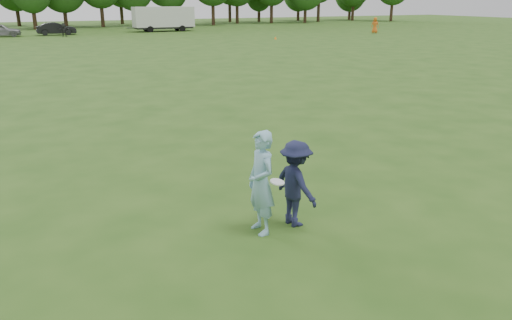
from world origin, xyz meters
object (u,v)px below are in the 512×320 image
(player_far_c, at_px, (375,25))
(cargo_trailer, at_px, (163,18))
(defender, at_px, (296,184))
(player_far_d, at_px, (64,30))
(car_f, at_px, (56,29))
(thrower, at_px, (261,183))
(field_cone, at_px, (275,38))
(car_e, at_px, (0,30))

(player_far_c, relative_size, cargo_trailer, 0.22)
(defender, height_order, player_far_c, player_far_c)
(player_far_c, relative_size, player_far_d, 1.27)
(player_far_d, bearing_deg, car_f, 100.53)
(thrower, distance_m, field_cone, 47.40)
(defender, distance_m, field_cone, 47.04)
(player_far_d, bearing_deg, field_cone, -32.48)
(car_f, bearing_deg, player_far_d, -170.42)
(thrower, bearing_deg, player_far_d, 176.67)
(car_f, bearing_deg, field_cone, -128.88)
(player_far_c, distance_m, cargo_trailer, 27.99)
(player_far_c, height_order, car_e, player_far_c)
(player_far_d, distance_m, cargo_trailer, 14.12)
(car_e, xyz_separation_m, car_f, (6.15, 0.37, -0.02))
(player_far_d, xyz_separation_m, cargo_trailer, (13.23, 4.83, 0.99))
(player_far_c, bearing_deg, thrower, 88.29)
(car_f, height_order, field_cone, car_f)
(cargo_trailer, bearing_deg, car_f, -174.50)
(defender, relative_size, cargo_trailer, 0.19)
(thrower, bearing_deg, car_f, 177.32)
(player_far_c, height_order, car_f, player_far_c)
(thrower, distance_m, car_f, 59.14)
(defender, bearing_deg, car_e, -2.72)
(player_far_d, height_order, car_e, player_far_d)
(defender, bearing_deg, thrower, 82.26)
(field_cone, distance_m, cargo_trailer, 20.09)
(player_far_d, relative_size, car_e, 0.35)
(car_e, height_order, cargo_trailer, cargo_trailer)
(defender, height_order, car_e, defender)
(player_far_d, xyz_separation_m, car_e, (-6.70, 3.13, -0.02))
(thrower, relative_size, player_far_c, 1.01)
(player_far_c, distance_m, car_f, 39.70)
(defender, xyz_separation_m, car_f, (0.63, 59.11, -0.11))
(player_far_c, xyz_separation_m, car_e, (-43.26, 13.75, -0.23))
(thrower, relative_size, field_cone, 6.66)
(player_far_d, height_order, cargo_trailer, cargo_trailer)
(thrower, bearing_deg, player_far_c, 138.12)
(defender, bearing_deg, field_cone, -35.47)
(player_far_c, relative_size, car_f, 0.44)
(cargo_trailer, bearing_deg, field_cone, -68.87)
(player_far_d, xyz_separation_m, car_f, (-0.55, 3.50, -0.03))
(field_cone, height_order, cargo_trailer, cargo_trailer)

